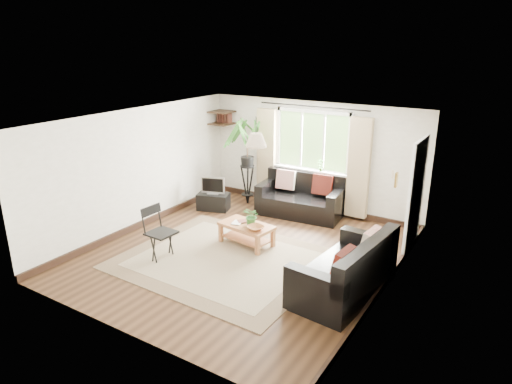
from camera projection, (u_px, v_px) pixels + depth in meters
The scene contains 24 objects.
floor at pixel (244, 254), 8.14m from camera, with size 5.50×5.50×0.00m, color black.
ceiling at pixel (243, 120), 7.38m from camera, with size 5.50×5.50×0.00m, color white.
wall_back at pixel (313, 156), 9.97m from camera, with size 5.00×0.02×2.40m, color beige.
wall_front at pixel (119, 250), 5.55m from camera, with size 5.00×0.02×2.40m, color beige.
wall_left at pixel (138, 169), 9.01m from camera, with size 0.02×5.50×2.40m, color beige.
wall_right at pixel (390, 219), 6.51m from camera, with size 0.02×5.50×2.40m, color beige.
rug at pixel (224, 260), 7.90m from camera, with size 3.36×2.88×0.02m, color beige.
window at pixel (313, 141), 9.83m from camera, with size 2.50×0.16×2.16m, color white, non-canonical shape.
door at pixel (415, 198), 7.95m from camera, with size 0.06×0.96×2.06m, color silver.
corner_shelf at pixel (222, 118), 10.68m from camera, with size 0.50×0.50×0.34m, color black, non-canonical shape.
pendant_lamp at pixel (256, 137), 7.81m from camera, with size 0.36×0.36×0.54m, color beige, non-canonical shape.
wall_sconce at pixel (394, 177), 6.61m from camera, with size 0.12×0.12×0.28m, color beige, non-canonical shape.
sofa_back at pixel (300, 196), 9.82m from camera, with size 1.79×0.90×0.84m, color black, non-canonical shape.
sofa_right at pixel (344, 266), 6.77m from camera, with size 0.93×1.85×0.87m, color black, non-canonical shape.
coffee_table at pixel (247, 234), 8.44m from camera, with size 0.99×0.54×0.41m, color brown, non-canonical shape.
table_plant at pixel (252, 216), 8.30m from camera, with size 0.30×0.26×0.34m, color #32702D.
bowl at pixel (255, 228), 8.12m from camera, with size 0.30×0.30×0.07m, color #9E6336.
book_a at pixel (233, 222), 8.46m from camera, with size 0.17×0.23×0.02m, color silver.
book_b at pixel (242, 219), 8.57m from camera, with size 0.17×0.23×0.02m, color brown.
tv_stand at pixel (213, 202), 10.20m from camera, with size 0.69×0.39×0.37m, color black.
tv at pixel (213, 185), 10.08m from camera, with size 0.53×0.18×0.41m, color #A5A5AA, non-canonical shape.
palm_stand at pixel (247, 162), 10.34m from camera, with size 0.77×0.77×1.97m, color black, non-canonical shape.
folding_chair at pixel (161, 234), 7.82m from camera, with size 0.48×0.48×0.93m, color black, non-canonical shape.
sill_plant at pixel (321, 165), 9.79m from camera, with size 0.14×0.10×0.27m, color #2D6023.
Camera 1 is at (4.07, -6.14, 3.64)m, focal length 32.00 mm.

